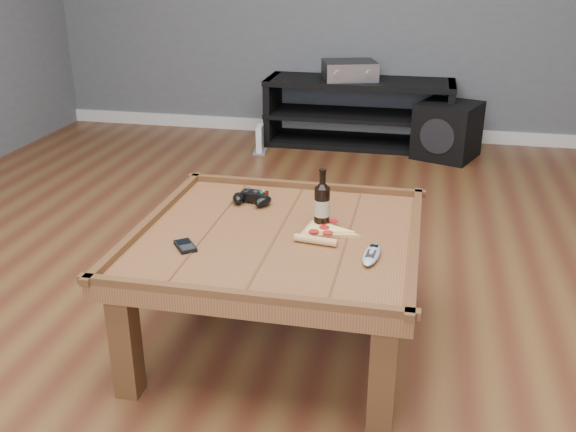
% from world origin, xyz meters
% --- Properties ---
extents(ground, '(6.00, 6.00, 0.00)m').
position_xyz_m(ground, '(0.00, 0.00, 0.00)').
color(ground, '#4C2515').
rests_on(ground, ground).
extents(baseboard, '(5.00, 0.02, 0.10)m').
position_xyz_m(baseboard, '(0.00, 2.99, 0.05)').
color(baseboard, silver).
rests_on(baseboard, ground).
extents(coffee_table, '(1.03, 1.03, 0.48)m').
position_xyz_m(coffee_table, '(0.00, 0.00, 0.39)').
color(coffee_table, '#5A3419').
rests_on(coffee_table, ground).
extents(media_console, '(1.40, 0.45, 0.50)m').
position_xyz_m(media_console, '(0.00, 2.75, 0.25)').
color(media_console, black).
rests_on(media_console, ground).
extents(beer_bottle, '(0.06, 0.06, 0.22)m').
position_xyz_m(beer_bottle, '(0.14, 0.09, 0.54)').
color(beer_bottle, black).
rests_on(beer_bottle, coffee_table).
extents(game_controller, '(0.18, 0.13, 0.05)m').
position_xyz_m(game_controller, '(-0.17, 0.26, 0.47)').
color(game_controller, black).
rests_on(game_controller, coffee_table).
extents(pizza_slice, '(0.20, 0.29, 0.03)m').
position_xyz_m(pizza_slice, '(0.16, 0.02, 0.46)').
color(pizza_slice, tan).
rests_on(pizza_slice, coffee_table).
extents(smartphone, '(0.11, 0.11, 0.01)m').
position_xyz_m(smartphone, '(-0.28, -0.19, 0.46)').
color(smartphone, black).
rests_on(smartphone, coffee_table).
extents(remote_control, '(0.07, 0.18, 0.02)m').
position_xyz_m(remote_control, '(0.35, -0.13, 0.46)').
color(remote_control, '#939AA0').
rests_on(remote_control, coffee_table).
extents(av_receiver, '(0.46, 0.41, 0.13)m').
position_xyz_m(av_receiver, '(-0.08, 2.75, 0.57)').
color(av_receiver, black).
rests_on(av_receiver, media_console).
extents(subwoofer, '(0.51, 0.51, 0.40)m').
position_xyz_m(subwoofer, '(0.66, 2.56, 0.20)').
color(subwoofer, black).
rests_on(subwoofer, ground).
extents(game_console, '(0.11, 0.17, 0.20)m').
position_xyz_m(game_console, '(-0.68, 2.38, 0.09)').
color(game_console, slate).
rests_on(game_console, ground).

